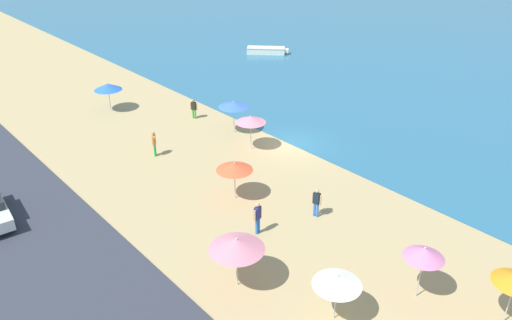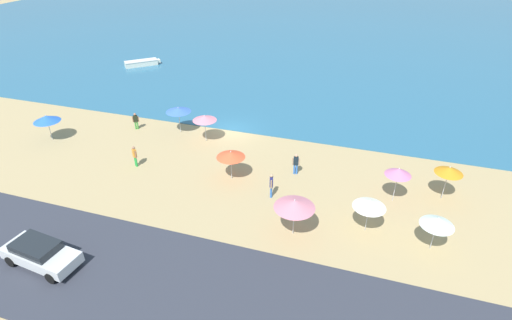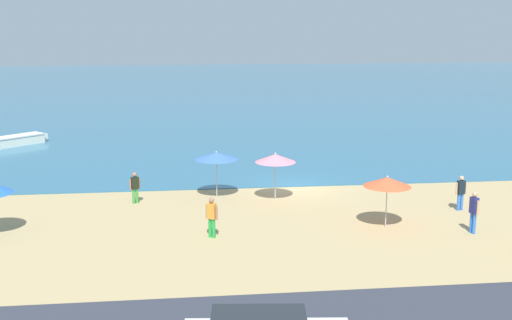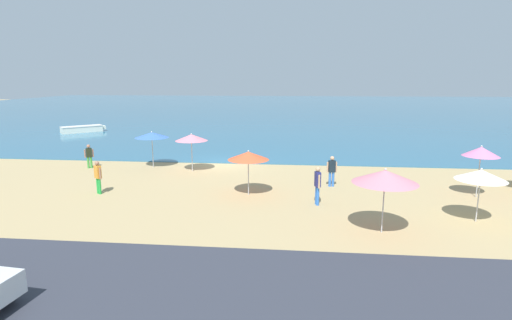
{
  "view_description": "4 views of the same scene",
  "coord_description": "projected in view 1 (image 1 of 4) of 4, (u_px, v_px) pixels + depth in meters",
  "views": [
    {
      "loc": [
        21.68,
        -22.6,
        15.11
      ],
      "look_at": [
        1.59,
        -4.73,
        1.07
      ],
      "focal_mm": 35.0,
      "sensor_mm": 36.0,
      "label": 1
    },
    {
      "loc": [
        11.95,
        -30.18,
        16.1
      ],
      "look_at": [
        4.08,
        -5.61,
        0.83
      ],
      "focal_mm": 28.0,
      "sensor_mm": 36.0,
      "label": 2
    },
    {
      "loc": [
        -6.0,
        -33.42,
        8.67
      ],
      "look_at": [
        -2.12,
        -0.2,
        1.6
      ],
      "focal_mm": 45.0,
      "sensor_mm": 36.0,
      "label": 3
    },
    {
      "loc": [
        5.12,
        -26.71,
        5.78
      ],
      "look_at": [
        2.71,
        -3.12,
        0.94
      ],
      "focal_mm": 28.0,
      "sensor_mm": 36.0,
      "label": 4
    }
  ],
  "objects": [
    {
      "name": "ground_plane",
      "position": [
        292.0,
        145.0,
        34.67
      ],
      "size": [
        160.0,
        160.0,
        0.0
      ],
      "primitive_type": "plane",
      "color": "tan"
    },
    {
      "name": "coastal_road",
      "position": [
        29.0,
        252.0,
        24.05
      ],
      "size": [
        80.0,
        8.0,
        0.06
      ],
      "primitive_type": "cube",
      "color": "#31343F",
      "rests_on": "ground_plane"
    },
    {
      "name": "beach_umbrella_0",
      "position": [
        234.0,
        167.0,
        27.57
      ],
      "size": [
        2.07,
        2.07,
        2.3
      ],
      "color": "#B2B2B7",
      "rests_on": "ground_plane"
    },
    {
      "name": "beach_umbrella_2",
      "position": [
        108.0,
        87.0,
        39.39
      ],
      "size": [
        2.19,
        2.19,
        2.34
      ],
      "color": "#B2B2B7",
      "rests_on": "ground_plane"
    },
    {
      "name": "beach_umbrella_3",
      "position": [
        424.0,
        253.0,
        20.37
      ],
      "size": [
        1.71,
        1.71,
        2.61
      ],
      "color": "#B2B2B7",
      "rests_on": "ground_plane"
    },
    {
      "name": "beach_umbrella_5",
      "position": [
        237.0,
        244.0,
        21.04
      ],
      "size": [
        2.43,
        2.43,
        2.53
      ],
      "color": "#B2B2B7",
      "rests_on": "ground_plane"
    },
    {
      "name": "beach_umbrella_6",
      "position": [
        337.0,
        280.0,
        19.39
      ],
      "size": [
        1.97,
        1.97,
        2.26
      ],
      "color": "#B2B2B7",
      "rests_on": "ground_plane"
    },
    {
      "name": "beach_umbrella_7",
      "position": [
        251.0,
        119.0,
        33.12
      ],
      "size": [
        2.03,
        2.03,
        2.44
      ],
      "color": "#B2B2B7",
      "rests_on": "ground_plane"
    },
    {
      "name": "beach_umbrella_8",
      "position": [
        233.0,
        105.0,
        35.56
      ],
      "size": [
        2.2,
        2.2,
        2.41
      ],
      "color": "#B2B2B7",
      "rests_on": "ground_plane"
    },
    {
      "name": "bather_0",
      "position": [
        194.0,
        108.0,
        38.47
      ],
      "size": [
        0.51,
        0.37,
        1.58
      ],
      "color": "green",
      "rests_on": "ground_plane"
    },
    {
      "name": "bather_1",
      "position": [
        154.0,
        143.0,
        32.76
      ],
      "size": [
        0.48,
        0.39,
        1.71
      ],
      "color": "green",
      "rests_on": "ground_plane"
    },
    {
      "name": "bather_2",
      "position": [
        316.0,
        201.0,
        26.41
      ],
      "size": [
        0.56,
        0.28,
        1.69
      ],
      "color": "blue",
      "rests_on": "ground_plane"
    },
    {
      "name": "bather_3",
      "position": [
        258.0,
        216.0,
        25.02
      ],
      "size": [
        0.3,
        0.56,
        1.81
      ],
      "color": "blue",
      "rests_on": "ground_plane"
    },
    {
      "name": "skiff_nearshore",
      "position": [
        267.0,
        50.0,
        54.89
      ],
      "size": [
        3.99,
        3.85,
        0.71
      ],
      "color": "silver",
      "rests_on": "sea"
    }
  ]
}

